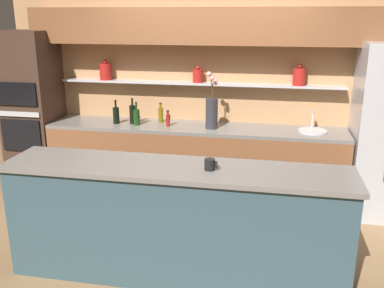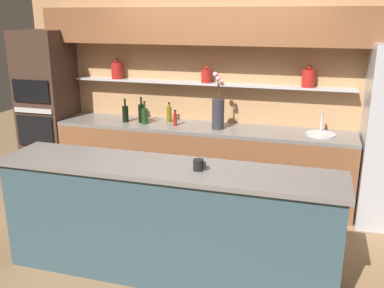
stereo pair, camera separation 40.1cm
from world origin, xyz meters
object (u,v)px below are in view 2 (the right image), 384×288
at_px(oven_tower, 48,108).
at_px(sink_fixture, 321,133).
at_px(bottle_wine_0, 145,116).
at_px(bottle_wine_5, 125,113).
at_px(bottle_sauce_1, 142,112).
at_px(coffee_mug, 199,165).
at_px(flower_vase, 218,112).
at_px(bottle_wine_3, 141,113).
at_px(bottle_oil_2, 169,114).
at_px(bottle_sauce_4, 175,119).

distance_m(oven_tower, sink_fixture, 3.52).
xyz_separation_m(bottle_wine_0, bottle_wine_5, (-0.27, 0.02, 0.01)).
height_order(bottle_wine_0, bottle_sauce_1, bottle_wine_0).
relative_size(sink_fixture, coffee_mug, 3.14).
distance_m(flower_vase, bottle_wine_0, 0.93).
bearing_deg(bottle_wine_3, bottle_oil_2, 21.36).
relative_size(oven_tower, bottle_sauce_4, 10.53).
relative_size(oven_tower, flower_vase, 3.02).
xyz_separation_m(flower_vase, coffee_mug, (0.23, -1.68, -0.06)).
height_order(flower_vase, bottle_wine_5, flower_vase).
height_order(oven_tower, coffee_mug, oven_tower).
bearing_deg(flower_vase, coffee_mug, -82.06).
distance_m(sink_fixture, bottle_sauce_1, 2.24).
xyz_separation_m(oven_tower, coffee_mug, (2.58, -1.74, 0.05)).
bearing_deg(coffee_mug, bottle_wine_5, 130.19).
distance_m(oven_tower, coffee_mug, 3.11).
xyz_separation_m(bottle_wine_0, bottle_sauce_4, (0.39, 0.02, -0.02)).
bearing_deg(oven_tower, bottle_wine_0, -2.79).
xyz_separation_m(bottle_sauce_1, bottle_wine_3, (0.07, -0.19, 0.04)).
height_order(bottle_oil_2, coffee_mug, bottle_oil_2).
height_order(oven_tower, bottle_sauce_4, oven_tower).
bearing_deg(bottle_sauce_1, bottle_wine_5, -119.33).
height_order(flower_vase, bottle_sauce_4, flower_vase).
relative_size(oven_tower, bottle_wine_3, 6.39).
distance_m(bottle_sauce_1, bottle_wine_3, 0.21).
bearing_deg(bottle_sauce_1, bottle_wine_0, -60.74).
relative_size(bottle_oil_2, bottle_sauce_4, 1.28).
xyz_separation_m(flower_vase, bottle_wine_3, (-0.99, 0.05, -0.09)).
height_order(bottle_sauce_1, bottle_wine_5, bottle_wine_5).
distance_m(sink_fixture, bottle_oil_2, 1.84).
distance_m(bottle_wine_0, bottle_wine_5, 0.27).
distance_m(sink_fixture, bottle_wine_5, 2.37).
relative_size(sink_fixture, bottle_sauce_1, 1.69).
relative_size(flower_vase, coffee_mug, 6.41).
bearing_deg(coffee_mug, oven_tower, 146.06).
xyz_separation_m(sink_fixture, bottle_sauce_4, (-1.70, -0.06, 0.06)).
bearing_deg(bottle_wine_0, bottle_oil_2, 36.77).
distance_m(bottle_sauce_4, coffee_mug, 1.85).
distance_m(bottle_wine_0, bottle_sauce_4, 0.39).
distance_m(oven_tower, bottle_wine_5, 1.15).
bearing_deg(bottle_sauce_4, oven_tower, 178.39).
bearing_deg(bottle_sauce_1, coffee_mug, -55.92).
xyz_separation_m(sink_fixture, bottle_oil_2, (-1.84, 0.11, 0.08)).
bearing_deg(bottle_wine_5, bottle_sauce_1, 60.67).
bearing_deg(bottle_sauce_4, sink_fixture, 2.10).
xyz_separation_m(bottle_wine_0, coffee_mug, (1.16, -1.67, 0.04)).
bearing_deg(bottle_wine_3, bottle_sauce_1, 110.84).
height_order(oven_tower, bottle_wine_5, oven_tower).
xyz_separation_m(flower_vase, bottle_wine_0, (-0.92, -0.02, -0.11)).
height_order(flower_vase, coffee_mug, flower_vase).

